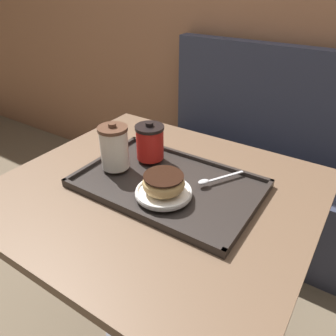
# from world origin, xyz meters

# --- Properties ---
(booth_bench) EXTENTS (1.46, 0.44, 1.00)m
(booth_bench) POSITION_xyz_m (0.21, 0.87, 0.32)
(booth_bench) COLOR #33384C
(booth_bench) RESTS_ON ground_plane
(cafe_table) EXTENTS (0.89, 0.81, 0.76)m
(cafe_table) POSITION_xyz_m (0.00, 0.00, 0.57)
(cafe_table) COLOR brown
(cafe_table) RESTS_ON ground_plane
(serving_tray) EXTENTS (0.52, 0.34, 0.02)m
(serving_tray) POSITION_xyz_m (0.02, 0.02, 0.76)
(serving_tray) COLOR #282321
(serving_tray) RESTS_ON cafe_table
(coffee_cup_front) EXTENTS (0.09, 0.09, 0.15)m
(coffee_cup_front) POSITION_xyz_m (-0.15, -0.00, 0.85)
(coffee_cup_front) COLOR white
(coffee_cup_front) RESTS_ON serving_tray
(coffee_cup_rear) EXTENTS (0.09, 0.09, 0.12)m
(coffee_cup_rear) POSITION_xyz_m (-0.10, 0.10, 0.84)
(coffee_cup_rear) COLOR red
(coffee_cup_rear) RESTS_ON serving_tray
(plate_with_chocolate_donut) EXTENTS (0.16, 0.16, 0.01)m
(plate_with_chocolate_donut) POSITION_xyz_m (0.05, -0.04, 0.79)
(plate_with_chocolate_donut) COLOR white
(plate_with_chocolate_donut) RESTS_ON serving_tray
(donut_chocolate_glazed) EXTENTS (0.12, 0.12, 0.05)m
(donut_chocolate_glazed) POSITION_xyz_m (0.05, -0.04, 0.82)
(donut_chocolate_glazed) COLOR #DBB270
(donut_chocolate_glazed) RESTS_ON plate_with_chocolate_donut
(spoon) EXTENTS (0.09, 0.14, 0.01)m
(spoon) POSITION_xyz_m (0.13, 0.09, 0.78)
(spoon) COLOR silver
(spoon) RESTS_ON serving_tray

